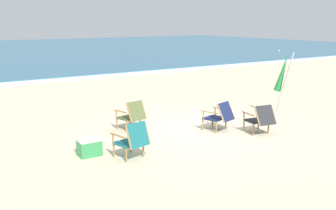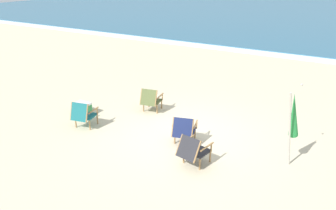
# 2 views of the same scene
# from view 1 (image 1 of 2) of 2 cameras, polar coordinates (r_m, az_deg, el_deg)

# --- Properties ---
(ground_plane) EXTENTS (80.00, 80.00, 0.00)m
(ground_plane) POSITION_cam_1_polar(r_m,az_deg,el_deg) (10.83, 5.05, -3.38)
(ground_plane) COLOR beige
(surf_band) EXTENTS (80.00, 1.10, 0.06)m
(surf_band) POSITION_cam_1_polar(r_m,az_deg,el_deg) (20.31, -14.27, 3.73)
(surf_band) COLOR white
(surf_band) RESTS_ON ground
(beach_chair_mid_center) EXTENTS (0.70, 0.77, 0.82)m
(beach_chair_mid_center) POSITION_cam_1_polar(r_m,az_deg,el_deg) (8.39, -5.15, -4.97)
(beach_chair_mid_center) COLOR #196066
(beach_chair_mid_center) RESTS_ON ground
(beach_chair_front_left) EXTENTS (0.70, 0.80, 0.81)m
(beach_chair_front_left) POSITION_cam_1_polar(r_m,az_deg,el_deg) (10.54, -5.23, -1.40)
(beach_chair_front_left) COLOR #515B33
(beach_chair_front_left) RESTS_ON ground
(beach_chair_front_right) EXTENTS (0.76, 0.87, 0.79)m
(beach_chair_front_right) POSITION_cam_1_polar(r_m,az_deg,el_deg) (10.53, 7.50, -1.49)
(beach_chair_front_right) COLOR #19234C
(beach_chair_front_right) RESTS_ON ground
(beach_chair_back_left) EXTENTS (0.69, 0.84, 0.78)m
(beach_chair_back_left) POSITION_cam_1_polar(r_m,az_deg,el_deg) (10.41, 13.26, -1.89)
(beach_chair_back_left) COLOR #28282D
(beach_chair_back_left) RESTS_ON ground
(umbrella_furled_green) EXTENTS (0.30, 0.75, 2.03)m
(umbrella_furled_green) POSITION_cam_1_polar(r_m,az_deg,el_deg) (12.31, 16.27, 4.39)
(umbrella_furled_green) COLOR #B7B2A8
(umbrella_furled_green) RESTS_ON ground
(cooler_box) EXTENTS (0.49, 0.35, 0.40)m
(cooler_box) POSITION_cam_1_polar(r_m,az_deg,el_deg) (8.78, -11.34, -5.96)
(cooler_box) COLOR #338C4C
(cooler_box) RESTS_ON ground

